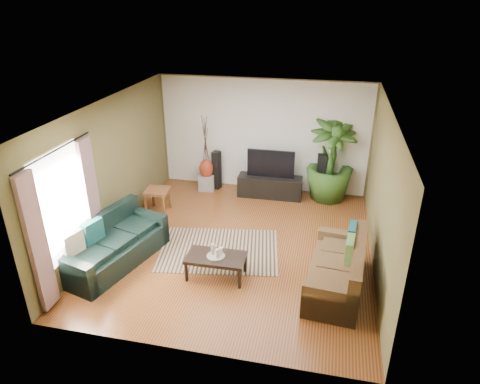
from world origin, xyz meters
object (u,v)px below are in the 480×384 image
(potted_plant, at_px, (331,160))
(side_table, at_px, (158,200))
(coffee_table, at_px, (216,266))
(tv_stand, at_px, (270,187))
(sofa_right, at_px, (336,266))
(speaker_right, at_px, (321,177))
(vase, at_px, (206,169))
(pedestal, at_px, (207,182))
(sofa_left, at_px, (113,242))
(television, at_px, (271,164))
(speaker_left, at_px, (217,170))

(potted_plant, height_order, side_table, potted_plant)
(coffee_table, bearing_deg, tv_stand, 82.26)
(sofa_right, bearing_deg, side_table, -111.26)
(sofa_right, xyz_separation_m, coffee_table, (-1.98, -0.12, -0.22))
(speaker_right, distance_m, side_table, 3.77)
(vase, bearing_deg, pedestal, 0.00)
(sofa_left, xyz_separation_m, coffee_table, (1.88, -0.01, -0.22))
(potted_plant, bearing_deg, speaker_right, 176.28)
(tv_stand, bearing_deg, sofa_left, -125.52)
(television, relative_size, vase, 2.29)
(sofa_right, height_order, coffee_table, sofa_right)
(coffee_table, bearing_deg, speaker_left, 104.18)
(pedestal, bearing_deg, vase, 0.00)
(sofa_right, height_order, television, television)
(pedestal, height_order, side_table, side_table)
(potted_plant, height_order, vase, potted_plant)
(speaker_left, distance_m, side_table, 1.76)
(coffee_table, xyz_separation_m, television, (0.41, 3.37, 0.62))
(sofa_left, distance_m, speaker_right, 4.93)
(vase, height_order, side_table, vase)
(tv_stand, bearing_deg, speaker_right, 8.12)
(sofa_left, relative_size, sofa_right, 1.13)
(pedestal, relative_size, side_table, 0.72)
(sofa_left, distance_m, coffee_table, 1.90)
(pedestal, bearing_deg, sofa_left, -101.78)
(coffee_table, xyz_separation_m, speaker_right, (1.57, 3.53, 0.33))
(sofa_left, distance_m, speaker_left, 3.65)
(speaker_left, bearing_deg, potted_plant, 14.15)
(coffee_table, bearing_deg, vase, 108.19)
(coffee_table, height_order, side_table, side_table)
(tv_stand, distance_m, television, 0.58)
(tv_stand, xyz_separation_m, television, (0.00, 0.02, 0.58))
(tv_stand, height_order, television, television)
(sofa_left, distance_m, vase, 3.48)
(pedestal, xyz_separation_m, vase, (0.00, 0.00, 0.36))
(tv_stand, distance_m, potted_plant, 1.53)
(television, distance_m, speaker_right, 1.21)
(potted_plant, relative_size, pedestal, 5.12)
(sofa_left, height_order, sofa_right, same)
(pedestal, bearing_deg, sofa_right, -46.21)
(television, bearing_deg, pedestal, 178.23)
(coffee_table, xyz_separation_m, tv_stand, (0.41, 3.35, 0.05))
(sofa_left, distance_m, side_table, 2.06)
(speaker_right, xyz_separation_m, vase, (-2.74, -0.12, 0.01))
(coffee_table, distance_m, side_table, 2.80)
(vase, bearing_deg, speaker_right, 2.45)
(coffee_table, bearing_deg, potted_plant, 62.67)
(sofa_right, xyz_separation_m, vase, (-3.16, 3.30, 0.12))
(speaker_right, height_order, vase, speaker_right)
(coffee_table, bearing_deg, sofa_left, 178.84)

